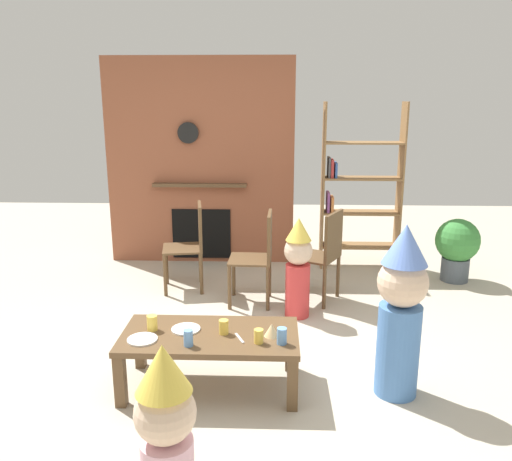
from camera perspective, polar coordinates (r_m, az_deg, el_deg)
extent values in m
plane|color=#BCB29E|center=(4.02, -2.42, -14.51)|extent=(12.00, 12.00, 0.00)
cube|color=#935138|center=(6.21, -6.09, 7.48)|extent=(2.20, 0.18, 2.40)
cube|color=black|center=(6.28, -6.01, -0.36)|extent=(0.70, 0.02, 0.60)
cube|color=brown|center=(6.11, -6.21, 4.99)|extent=(1.10, 0.10, 0.04)
cylinder|color=black|center=(6.08, -7.48, 10.60)|extent=(0.24, 0.04, 0.24)
cube|color=olive|center=(6.01, 7.35, 4.81)|extent=(0.02, 0.28, 1.90)
cube|color=olive|center=(6.16, 15.55, 4.62)|extent=(0.02, 0.28, 1.90)
cube|color=olive|center=(6.22, 11.18, -1.64)|extent=(0.86, 0.28, 0.02)
cube|color=olive|center=(6.13, 11.36, 1.96)|extent=(0.86, 0.28, 0.02)
cube|color=olive|center=(6.05, 11.54, 5.66)|extent=(0.86, 0.28, 0.02)
cube|color=olive|center=(6.01, 11.74, 9.43)|extent=(0.86, 0.28, 0.02)
cube|color=#B23333|center=(6.15, 7.73, -0.74)|extent=(0.02, 0.20, 0.18)
cube|color=#3359A5|center=(6.15, 8.02, -0.76)|extent=(0.03, 0.20, 0.17)
cube|color=#3F8C4C|center=(6.15, 8.42, -0.41)|extent=(0.04, 0.20, 0.25)
cube|color=gold|center=(6.15, 8.77, -0.55)|extent=(0.02, 0.20, 0.22)
cube|color=#8C4C99|center=(6.05, 7.90, 3.16)|extent=(0.03, 0.20, 0.23)
cube|color=#D87F3F|center=(6.06, 8.33, 2.92)|extent=(0.03, 0.20, 0.18)
cube|color=#4C4C51|center=(5.99, 8.01, 6.92)|extent=(0.02, 0.20, 0.23)
cube|color=#B23333|center=(5.99, 8.32, 6.80)|extent=(0.03, 0.20, 0.21)
cube|color=#3359A5|center=(6.00, 8.74, 6.62)|extent=(0.02, 0.20, 0.17)
cube|color=brown|center=(3.59, -5.09, -11.50)|extent=(1.20, 0.59, 0.04)
cube|color=brown|center=(3.58, -14.70, -15.68)|extent=(0.07, 0.07, 0.36)
cube|color=brown|center=(3.44, 4.02, -16.49)|extent=(0.07, 0.07, 0.36)
cube|color=brown|center=(4.00, -12.63, -12.13)|extent=(0.07, 0.07, 0.36)
cube|color=brown|center=(3.88, 3.78, -12.66)|extent=(0.07, 0.07, 0.36)
cylinder|color=#669EE0|center=(3.41, 2.86, -11.51)|extent=(0.06, 0.06, 0.11)
cylinder|color=#F2CC4C|center=(3.42, 0.29, -11.55)|extent=(0.06, 0.06, 0.09)
cylinder|color=#F2CC4C|center=(3.66, -11.35, -9.92)|extent=(0.07, 0.07, 0.11)
cylinder|color=#F2CC4C|center=(3.55, -3.57, -10.54)|extent=(0.06, 0.06, 0.10)
cylinder|color=#669EE0|center=(3.41, -7.45, -11.63)|extent=(0.06, 0.06, 0.11)
cylinder|color=white|center=(3.55, -12.39, -11.61)|extent=(0.20, 0.20, 0.01)
cylinder|color=white|center=(3.65, -7.71, -10.69)|extent=(0.20, 0.20, 0.01)
cone|color=#EAC68C|center=(3.52, 1.73, -10.87)|extent=(0.10, 0.10, 0.09)
cube|color=silver|center=(3.50, -1.83, -11.74)|extent=(0.07, 0.14, 0.01)
sphere|color=beige|center=(2.35, -9.96, -19.15)|extent=(0.27, 0.27, 0.27)
cone|color=#F2D14C|center=(2.25, -10.20, -14.70)|extent=(0.24, 0.24, 0.21)
cylinder|color=#4C7FC6|center=(3.66, 15.32, -12.56)|extent=(0.28, 0.28, 0.63)
sphere|color=beige|center=(3.47, 15.84, -5.50)|extent=(0.33, 0.33, 0.33)
cone|color=#668CE5|center=(3.40, 16.13, -1.46)|extent=(0.29, 0.29, 0.26)
cylinder|color=#D13838|center=(4.75, 4.58, -6.57)|extent=(0.22, 0.22, 0.49)
sphere|color=beige|center=(4.63, 4.67, -2.24)|extent=(0.26, 0.26, 0.26)
cone|color=#F2D14C|center=(4.57, 4.72, 0.15)|extent=(0.23, 0.23, 0.20)
cube|color=brown|center=(5.38, -8.07, -1.95)|extent=(0.46, 0.46, 0.02)
cube|color=brown|center=(5.32, -6.17, 0.54)|extent=(0.10, 0.40, 0.45)
cylinder|color=brown|center=(5.62, -9.82, -3.70)|extent=(0.04, 0.04, 0.43)
cylinder|color=brown|center=(5.28, -9.96, -4.91)|extent=(0.04, 0.04, 0.43)
cylinder|color=brown|center=(5.62, -6.14, -3.58)|extent=(0.04, 0.04, 0.43)
cylinder|color=brown|center=(5.27, -6.04, -4.79)|extent=(0.04, 0.04, 0.43)
cube|color=brown|center=(4.96, -0.66, -3.20)|extent=(0.41, 0.41, 0.02)
cube|color=brown|center=(4.89, 1.50, -0.62)|extent=(0.04, 0.40, 0.45)
cylinder|color=brown|center=(5.22, -2.47, -4.91)|extent=(0.04, 0.04, 0.43)
cylinder|color=brown|center=(4.89, -2.94, -6.31)|extent=(0.04, 0.04, 0.43)
cylinder|color=brown|center=(5.20, 1.49, -5.01)|extent=(0.04, 0.04, 0.43)
cylinder|color=brown|center=(4.86, 1.31, -6.42)|extent=(0.04, 0.04, 0.43)
cube|color=brown|center=(5.08, 6.49, -2.88)|extent=(0.54, 0.54, 0.02)
cube|color=brown|center=(4.95, 8.53, -0.58)|extent=(0.21, 0.37, 0.45)
cylinder|color=brown|center=(5.38, 5.40, -4.40)|extent=(0.04, 0.04, 0.43)
cylinder|color=brown|center=(5.07, 3.73, -5.55)|extent=(0.04, 0.04, 0.43)
cylinder|color=brown|center=(5.25, 9.00, -4.98)|extent=(0.04, 0.04, 0.43)
cylinder|color=brown|center=(4.93, 7.52, -6.22)|extent=(0.04, 0.04, 0.43)
cylinder|color=#4C5660|center=(6.07, 21.01, -3.99)|extent=(0.29, 0.29, 0.26)
sphere|color=#3C8C3E|center=(5.98, 21.29, -1.02)|extent=(0.47, 0.47, 0.47)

